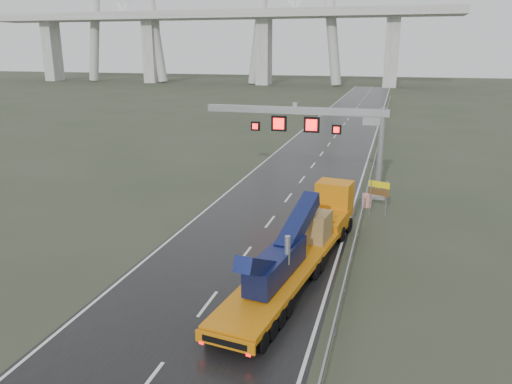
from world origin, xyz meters
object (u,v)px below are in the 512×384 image
(heavy_haul_truck, at_px, (306,238))
(sign_gantry, at_px, (320,126))
(exit_sign_pair, at_px, (379,192))
(striped_barrier, at_px, (367,201))

(heavy_haul_truck, bearing_deg, sign_gantry, 103.82)
(heavy_haul_truck, relative_size, exit_sign_pair, 6.41)
(sign_gantry, bearing_deg, heavy_haul_truck, -84.08)
(sign_gantry, height_order, striped_barrier, sign_gantry)
(exit_sign_pair, xyz_separation_m, striped_barrier, (-0.87, 1.94, -1.31))
(heavy_haul_truck, height_order, striped_barrier, heavy_haul_truck)
(sign_gantry, relative_size, heavy_haul_truck, 0.88)
(sign_gantry, height_order, heavy_haul_truck, sign_gantry)
(sign_gantry, xyz_separation_m, heavy_haul_truck, (1.46, -14.12, -4.08))
(exit_sign_pair, bearing_deg, heavy_haul_truck, -90.23)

